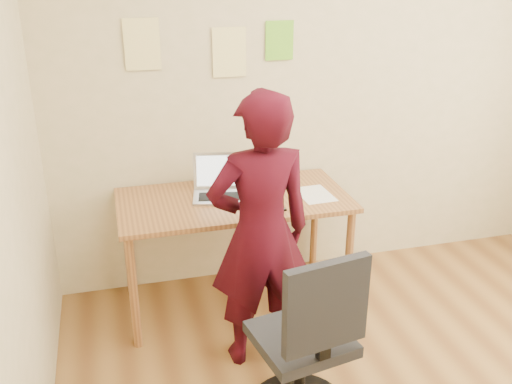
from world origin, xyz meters
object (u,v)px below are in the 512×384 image
object	(u,v)px
laptop	(220,187)
person	(260,234)
desk	(234,211)
office_chair	(307,352)
phone	(278,207)

from	to	relation	value
laptop	person	distance (m)	0.63
desk	person	bearing A→B (deg)	-88.30
laptop	office_chair	world-z (taller)	laptop
phone	office_chair	distance (m)	0.95
desk	person	size ratio (longest dim) A/B	0.91
desk	phone	distance (m)	0.32
office_chair	person	distance (m)	0.65
desk	laptop	world-z (taller)	laptop
person	office_chair	bearing A→B (deg)	96.20
phone	office_chair	world-z (taller)	office_chair
person	phone	bearing A→B (deg)	-122.38
laptop	phone	distance (m)	0.40
office_chair	phone	bearing A→B (deg)	71.98
phone	person	size ratio (longest dim) A/B	0.08
person	laptop	bearing A→B (deg)	-84.45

